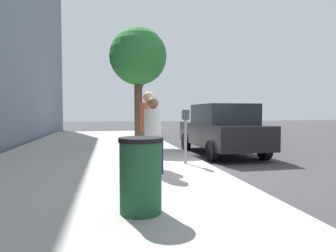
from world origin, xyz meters
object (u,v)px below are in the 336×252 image
(pedestrian_at_meter, at_px, (149,122))
(street_tree, at_px, (138,58))
(trash_bin, at_px, (141,175))
(pedestrian_bystander, at_px, (153,129))
(parked_sedan_near, at_px, (221,129))
(traffic_signal, at_px, (139,93))
(parking_meter, at_px, (186,125))

(pedestrian_at_meter, height_order, street_tree, street_tree)
(trash_bin, bearing_deg, pedestrian_at_meter, -9.81)
(pedestrian_bystander, height_order, parked_sedan_near, pedestrian_bystander)
(traffic_signal, bearing_deg, parked_sedan_near, -162.66)
(pedestrian_at_meter, distance_m, parked_sedan_near, 3.92)
(trash_bin, bearing_deg, traffic_signal, -6.02)
(street_tree, xyz_separation_m, trash_bin, (-7.72, 0.77, -3.00))
(pedestrian_bystander, xyz_separation_m, trash_bin, (-2.45, 0.54, -0.46))
(parking_meter, xyz_separation_m, street_tree, (4.29, 0.78, 2.49))
(parking_meter, bearing_deg, pedestrian_at_meter, 102.69)
(pedestrian_bystander, height_order, street_tree, street_tree)
(traffic_signal, bearing_deg, pedestrian_bystander, 175.56)
(parked_sedan_near, xyz_separation_m, trash_bin, (-5.76, 3.50, -0.24))
(parking_meter, distance_m, pedestrian_bystander, 1.41)
(pedestrian_at_meter, bearing_deg, pedestrian_bystander, -116.00)
(street_tree, bearing_deg, pedestrian_bystander, 177.56)
(parking_meter, xyz_separation_m, pedestrian_at_meter, (-0.22, 1.00, 0.09))
(parked_sedan_near, relative_size, trash_bin, 4.38)
(pedestrian_at_meter, distance_m, traffic_signal, 9.61)
(pedestrian_at_meter, bearing_deg, traffic_signal, 60.12)
(pedestrian_bystander, bearing_deg, pedestrian_at_meter, 41.22)
(pedestrian_at_meter, distance_m, trash_bin, 3.31)
(trash_bin, bearing_deg, parked_sedan_near, -31.27)
(traffic_signal, distance_m, trash_bin, 12.90)
(pedestrian_at_meter, xyz_separation_m, parked_sedan_near, (2.56, -2.95, -0.36))
(pedestrian_bystander, bearing_deg, parking_meter, -3.70)
(pedestrian_bystander, height_order, trash_bin, pedestrian_bystander)
(parked_sedan_near, bearing_deg, parking_meter, 140.13)
(street_tree, height_order, trash_bin, street_tree)
(pedestrian_bystander, distance_m, trash_bin, 2.55)
(parked_sedan_near, distance_m, street_tree, 4.35)
(pedestrian_at_meter, height_order, parked_sedan_near, pedestrian_at_meter)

